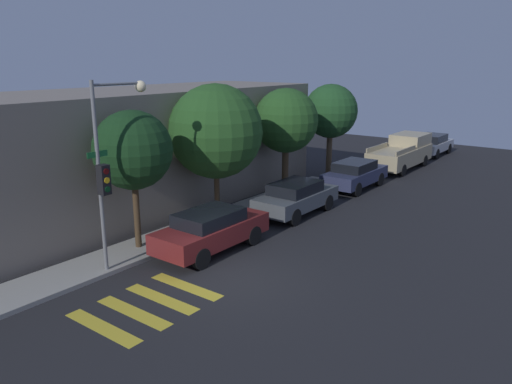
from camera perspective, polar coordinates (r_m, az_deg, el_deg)
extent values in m
plane|color=black|center=(15.41, -2.71, -10.01)|extent=(60.00, 60.00, 0.00)
cube|color=gray|center=(18.10, -12.82, -6.25)|extent=(26.00, 1.84, 0.14)
cube|color=slate|center=(20.83, -20.94, 3.21)|extent=(26.00, 6.00, 5.24)
cube|color=gold|center=(13.48, -17.14, -14.57)|extent=(0.45, 2.60, 0.00)
cube|color=gold|center=(13.98, -13.81, -13.20)|extent=(0.45, 2.60, 0.00)
cube|color=gold|center=(14.53, -10.77, -11.88)|extent=(0.45, 2.60, 0.00)
cube|color=gold|center=(15.13, -7.98, -10.63)|extent=(0.45, 2.60, 0.00)
cylinder|color=slate|center=(15.60, -17.45, 1.16)|extent=(0.12, 0.12, 5.93)
cube|color=black|center=(15.41, -17.01, 1.36)|extent=(0.30, 0.30, 0.90)
cylinder|color=#4C0C0C|center=(15.22, -16.74, 2.26)|extent=(0.18, 0.02, 0.18)
cylinder|color=yellow|center=(15.28, -16.66, 1.27)|extent=(0.18, 0.02, 0.18)
cylinder|color=#0C3819|center=(15.34, -16.59, 0.29)|extent=(0.18, 0.02, 0.18)
cube|color=#19662D|center=(15.43, -17.68, 4.13)|extent=(0.70, 0.02, 0.18)
cylinder|color=slate|center=(15.73, -15.59, 11.80)|extent=(1.77, 0.08, 0.08)
sphere|color=#F9E5B2|center=(16.29, -13.06, 11.69)|extent=(0.36, 0.36, 0.36)
cube|color=maroon|center=(17.41, -5.09, -4.59)|extent=(4.41, 1.73, 0.69)
cube|color=black|center=(17.15, -5.38, -2.90)|extent=(2.29, 1.52, 0.45)
cylinder|color=black|center=(18.97, -4.02, -4.01)|extent=(0.70, 0.22, 0.70)
cylinder|color=black|center=(18.04, -0.31, -4.98)|extent=(0.70, 0.22, 0.70)
cylinder|color=black|center=(17.14, -10.08, -6.31)|extent=(0.70, 0.22, 0.70)
cylinder|color=black|center=(16.11, -6.30, -7.58)|extent=(0.70, 0.22, 0.70)
cube|color=#4C5156|center=(21.52, 4.63, -0.85)|extent=(4.31, 1.75, 0.63)
cube|color=black|center=(21.29, 4.50, 0.51)|extent=(2.24, 1.54, 0.47)
cylinder|color=black|center=(23.10, 4.78, -0.56)|extent=(0.70, 0.22, 0.70)
cylinder|color=black|center=(22.33, 8.17, -1.20)|extent=(0.70, 0.22, 0.70)
cylinder|color=black|center=(20.98, 0.83, -2.11)|extent=(0.70, 0.22, 0.70)
cylinder|color=black|center=(20.13, 4.43, -2.89)|extent=(0.70, 0.22, 0.70)
cube|color=#2D3351|center=(26.26, 11.25, 1.81)|extent=(4.32, 1.74, 0.64)
cube|color=black|center=(26.05, 11.20, 2.95)|extent=(2.25, 1.54, 0.46)
cylinder|color=black|center=(27.84, 11.00, 1.88)|extent=(0.70, 0.22, 0.70)
cylinder|color=black|center=(27.21, 13.94, 1.42)|extent=(0.70, 0.22, 0.70)
cylinder|color=black|center=(25.52, 8.30, 0.83)|extent=(0.70, 0.22, 0.70)
cylinder|color=black|center=(24.83, 11.45, 0.29)|extent=(0.70, 0.22, 0.70)
cube|color=tan|center=(31.65, 16.12, 3.99)|extent=(5.78, 1.99, 0.94)
cube|color=tan|center=(32.99, 17.24, 5.78)|extent=(2.60, 1.83, 0.70)
cube|color=tan|center=(30.55, 13.67, 4.95)|extent=(2.89, 0.08, 0.28)
cube|color=tan|center=(29.91, 16.74, 4.53)|extent=(2.89, 0.08, 0.28)
cylinder|color=black|center=(33.70, 15.76, 3.84)|extent=(0.70, 0.22, 0.70)
cylinder|color=black|center=(33.10, 18.66, 3.42)|extent=(0.70, 0.22, 0.70)
cylinder|color=black|center=(30.45, 13.23, 2.87)|extent=(0.70, 0.22, 0.70)
cylinder|color=black|center=(29.78, 16.40, 2.39)|extent=(0.70, 0.22, 0.70)
cube|color=#B7BABF|center=(37.17, 19.47, 5.00)|extent=(4.29, 1.71, 0.60)
cube|color=black|center=(36.99, 19.49, 5.83)|extent=(2.23, 1.51, 0.51)
cylinder|color=black|center=(38.70, 18.97, 4.96)|extent=(0.70, 0.22, 0.70)
cylinder|color=black|center=(38.26, 21.15, 4.66)|extent=(0.70, 0.22, 0.70)
cylinder|color=black|center=(36.22, 17.61, 4.44)|extent=(0.70, 0.22, 0.70)
cylinder|color=black|center=(35.74, 19.92, 4.11)|extent=(0.70, 0.22, 0.70)
cylinder|color=#42301E|center=(17.71, -13.46, -2.61)|extent=(0.22, 0.22, 2.56)
sphere|color=#143316|center=(17.18, -13.91, 4.69)|extent=(2.68, 2.68, 2.68)
cylinder|color=#4C3823|center=(20.50, -4.48, -0.21)|extent=(0.22, 0.22, 2.32)
sphere|color=#234C1E|center=(19.99, -4.63, 6.92)|extent=(3.77, 3.77, 3.77)
cylinder|color=#4C3823|center=(24.31, 3.35, 2.48)|extent=(0.32, 0.32, 2.55)
sphere|color=#234C1E|center=(23.91, 3.44, 8.16)|extent=(3.06, 3.06, 3.06)
cylinder|color=brown|center=(27.91, 8.34, 4.14)|extent=(0.31, 0.31, 2.71)
sphere|color=#1E4721|center=(27.57, 8.53, 9.13)|extent=(2.90, 2.90, 2.90)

